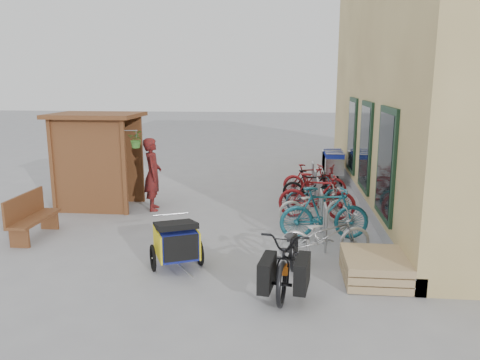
# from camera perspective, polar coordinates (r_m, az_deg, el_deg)

# --- Properties ---
(ground) EXTENTS (80.00, 80.00, 0.00)m
(ground) POSITION_cam_1_polar(r_m,az_deg,el_deg) (9.42, -3.99, -7.80)
(ground) COLOR #959598
(building) EXTENTS (6.07, 13.00, 7.00)m
(building) POSITION_cam_1_polar(r_m,az_deg,el_deg) (14.13, 26.96, 11.98)
(building) COLOR #D3BA79
(building) RESTS_ON ground
(kiosk) EXTENTS (2.49, 1.65, 2.40)m
(kiosk) POSITION_cam_1_polar(r_m,az_deg,el_deg) (12.30, -17.35, 3.83)
(kiosk) COLOR brown
(kiosk) RESTS_ON ground
(bike_rack) EXTENTS (0.05, 5.35, 0.86)m
(bike_rack) POSITION_cam_1_polar(r_m,az_deg,el_deg) (11.47, 9.45, -1.62)
(bike_rack) COLOR #A5A8AD
(bike_rack) RESTS_ON ground
(pallet_stack) EXTENTS (1.00, 1.20, 0.40)m
(pallet_stack) POSITION_cam_1_polar(r_m,az_deg,el_deg) (8.04, 16.09, -10.21)
(pallet_stack) COLOR tan
(pallet_stack) RESTS_ON ground
(bench) EXTENTS (0.45, 1.47, 0.93)m
(bench) POSITION_cam_1_polar(r_m,az_deg,el_deg) (10.54, -24.16, -3.99)
(bench) COLOR brown
(bench) RESTS_ON ground
(shopping_carts) EXTENTS (0.58, 1.96, 1.04)m
(shopping_carts) POSITION_cam_1_polar(r_m,az_deg,el_deg) (15.42, 11.16, 2.16)
(shopping_carts) COLOR silver
(shopping_carts) RESTS_ON ground
(child_trailer) EXTENTS (1.00, 1.50, 0.88)m
(child_trailer) POSITION_cam_1_polar(r_m,az_deg,el_deg) (8.21, -7.77, -7.31)
(child_trailer) COLOR navy
(child_trailer) RESTS_ON ground
(cargo_bike) EXTENTS (0.97, 2.07, 1.05)m
(cargo_bike) POSITION_cam_1_polar(r_m,az_deg,el_deg) (7.37, 6.02, -9.30)
(cargo_bike) COLOR black
(cargo_bike) RESTS_ON ground
(person_kiosk) EXTENTS (0.58, 0.74, 1.82)m
(person_kiosk) POSITION_cam_1_polar(r_m,az_deg,el_deg) (11.83, -10.59, 0.70)
(person_kiosk) COLOR maroon
(person_kiosk) RESTS_ON ground
(bike_0) EXTENTS (1.83, 1.07, 0.91)m
(bike_0) POSITION_cam_1_polar(r_m,az_deg,el_deg) (8.62, 10.31, -6.67)
(bike_0) COLOR #A5A6AA
(bike_0) RESTS_ON ground
(bike_1) EXTENTS (1.88, 0.74, 1.10)m
(bike_1) POSITION_cam_1_polar(r_m,az_deg,el_deg) (9.69, 10.25, -3.99)
(bike_1) COLOR #1E6579
(bike_1) RESTS_ON ground
(bike_2) EXTENTS (1.76, 0.95, 0.88)m
(bike_2) POSITION_cam_1_polar(r_m,az_deg,el_deg) (10.68, 9.14, -3.05)
(bike_2) COLOR beige
(bike_2) RESTS_ON ground
(bike_3) EXTENTS (1.85, 0.72, 1.08)m
(bike_3) POSITION_cam_1_polar(r_m,az_deg,el_deg) (11.06, 9.35, -2.00)
(bike_3) COLOR maroon
(bike_3) RESTS_ON ground
(bike_4) EXTENTS (1.61, 0.99, 0.80)m
(bike_4) POSITION_cam_1_polar(r_m,az_deg,el_deg) (11.86, 9.06, -1.74)
(bike_4) COLOR #1E6579
(bike_4) RESTS_ON ground
(bike_5) EXTENTS (1.58, 0.77, 0.91)m
(bike_5) POSITION_cam_1_polar(r_m,az_deg,el_deg) (12.31, 8.65, -0.94)
(bike_5) COLOR black
(bike_5) RESTS_ON ground
(bike_6) EXTENTS (1.88, 1.08, 0.93)m
(bike_6) POSITION_cam_1_polar(r_m,az_deg,el_deg) (13.08, 9.05, -0.15)
(bike_6) COLOR maroon
(bike_6) RESTS_ON ground
(bike_7) EXTENTS (1.56, 0.83, 0.90)m
(bike_7) POSITION_cam_1_polar(r_m,az_deg,el_deg) (13.35, 8.43, 0.05)
(bike_7) COLOR maroon
(bike_7) RESTS_ON ground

